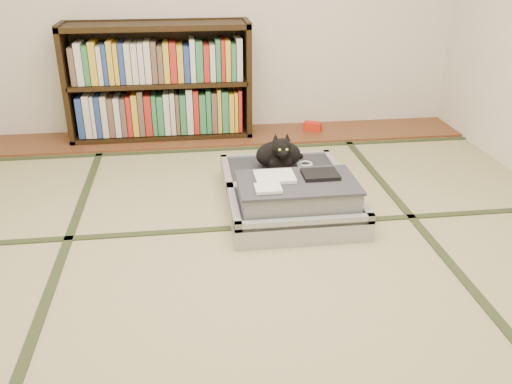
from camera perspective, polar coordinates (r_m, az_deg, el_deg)
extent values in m
plane|color=tan|center=(2.81, -0.08, -7.70)|extent=(4.50, 4.50, 0.00)
cube|color=brown|center=(4.60, -3.32, 5.89)|extent=(4.00, 0.50, 0.02)
cube|color=red|center=(4.73, 5.96, 6.90)|extent=(0.17, 0.14, 0.07)
cube|color=#2D381E|center=(2.87, -20.51, -8.57)|extent=(0.05, 4.50, 0.01)
cube|color=#2D381E|center=(3.08, 18.82, -5.92)|extent=(0.05, 4.50, 0.01)
cube|color=#2D381E|center=(3.15, -1.02, -3.73)|extent=(4.00, 0.05, 0.01)
cube|color=#2D381E|center=(4.33, -3.01, 4.53)|extent=(4.00, 0.05, 0.01)
cube|color=black|center=(4.63, -19.16, 10.60)|extent=(0.04, 0.34, 0.95)
cube|color=black|center=(4.56, -0.94, 11.76)|extent=(0.04, 0.34, 0.95)
cube|color=black|center=(4.66, -9.73, 6.06)|extent=(1.47, 0.34, 0.04)
cube|color=black|center=(4.46, -10.58, 16.81)|extent=(1.47, 0.34, 0.04)
cube|color=black|center=(4.54, -10.13, 11.29)|extent=(1.41, 0.34, 0.03)
cube|color=black|center=(4.69, -10.08, 11.77)|extent=(1.47, 0.02, 0.95)
cube|color=gray|center=(4.57, -9.93, 8.58)|extent=(1.33, 0.24, 0.40)
cube|color=gray|center=(4.48, -10.33, 13.59)|extent=(1.33, 0.24, 0.36)
cube|color=#9D9DA1|center=(3.16, 4.27, -2.38)|extent=(0.77, 0.51, 0.13)
cube|color=#2E2D34|center=(3.14, 4.29, -1.82)|extent=(0.69, 0.43, 0.10)
cube|color=#9D9DA1|center=(2.92, 5.23, -3.24)|extent=(0.77, 0.04, 0.05)
cube|color=#9D9DA1|center=(3.34, 3.51, 0.56)|extent=(0.77, 0.04, 0.05)
cube|color=#9D9DA1|center=(3.08, -2.33, -1.61)|extent=(0.04, 0.51, 0.05)
cube|color=#9D9DA1|center=(3.22, 10.67, -0.82)|extent=(0.04, 0.51, 0.05)
cube|color=#9D9DA1|center=(3.61, 2.67, 1.33)|extent=(0.77, 0.51, 0.13)
cube|color=#2E2D34|center=(3.60, 2.68, 1.84)|extent=(0.69, 0.43, 0.10)
cube|color=#9D9DA1|center=(3.37, 3.38, 0.85)|extent=(0.77, 0.04, 0.05)
cube|color=#9D9DA1|center=(3.80, 2.08, 3.74)|extent=(0.77, 0.04, 0.05)
cube|color=#9D9DA1|center=(3.54, -3.11, 2.08)|extent=(0.04, 0.51, 0.05)
cube|color=#9D9DA1|center=(3.66, 8.31, 2.64)|extent=(0.04, 0.51, 0.05)
cylinder|color=black|center=(3.35, 3.45, 0.78)|extent=(0.69, 0.02, 0.02)
cube|color=gray|center=(3.10, 4.35, -0.28)|extent=(0.66, 0.40, 0.13)
cube|color=#383840|center=(3.07, 4.39, 1.01)|extent=(0.68, 0.42, 0.02)
cube|color=white|center=(3.09, 1.98, 1.63)|extent=(0.23, 0.18, 0.02)
cube|color=black|center=(3.14, 6.79, 1.87)|extent=(0.20, 0.16, 0.02)
cube|color=white|center=(2.94, 1.28, 0.38)|extent=(0.14, 0.12, 0.02)
cube|color=white|center=(2.91, 0.87, -4.75)|extent=(0.06, 0.01, 0.04)
cube|color=white|center=(2.93, 3.25, -4.82)|extent=(0.05, 0.01, 0.04)
cube|color=orange|center=(3.01, 10.01, -4.09)|extent=(0.05, 0.01, 0.04)
cube|color=#197F33|center=(2.98, 8.71, -3.85)|extent=(0.04, 0.01, 0.03)
ellipsoid|color=black|center=(3.55, 2.37, 3.93)|extent=(0.30, 0.19, 0.18)
ellipsoid|color=black|center=(3.48, 2.60, 3.11)|extent=(0.15, 0.11, 0.11)
ellipsoid|color=black|center=(3.41, 2.73, 4.67)|extent=(0.13, 0.12, 0.12)
sphere|color=black|center=(3.37, 2.87, 4.04)|extent=(0.06, 0.06, 0.06)
cone|color=black|center=(3.41, 2.07, 5.73)|extent=(0.05, 0.05, 0.06)
cone|color=black|center=(3.42, 3.30, 5.78)|extent=(0.05, 0.05, 0.06)
sphere|color=#A5BF33|center=(3.36, 2.51, 4.45)|extent=(0.02, 0.02, 0.02)
sphere|color=#A5BF33|center=(3.37, 3.27, 4.48)|extent=(0.02, 0.02, 0.02)
cylinder|color=black|center=(3.68, 3.68, 3.55)|extent=(0.18, 0.11, 0.03)
torus|color=white|center=(3.63, 5.13, 2.85)|extent=(0.11, 0.11, 0.01)
torus|color=white|center=(3.62, 5.24, 3.00)|extent=(0.09, 0.09, 0.01)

